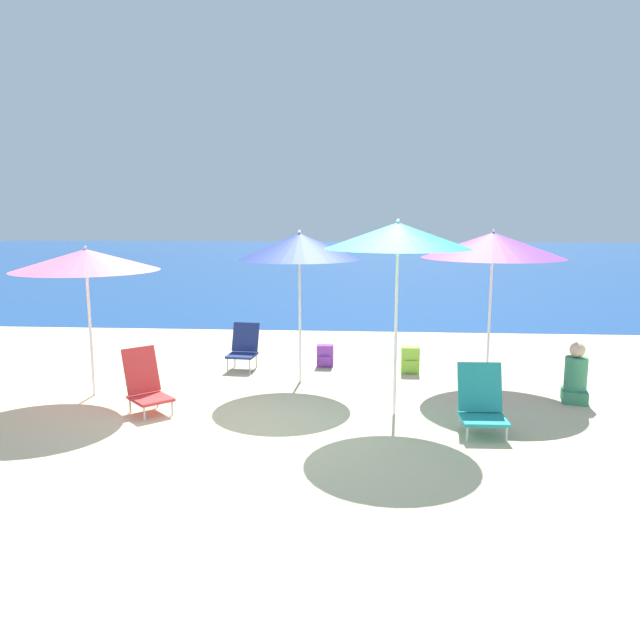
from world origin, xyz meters
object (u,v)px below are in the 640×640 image
at_px(beach_umbrella_purple, 493,245).
at_px(water_bottle, 468,397).
at_px(beach_chair_navy, 244,346).
at_px(person_seated_near, 576,377).
at_px(beach_umbrella_teal, 398,236).
at_px(backpack_purple, 325,356).
at_px(beach_chair_teal, 481,402).
at_px(backpack_lime, 410,360).
at_px(beach_umbrella_navy, 300,246).
at_px(beach_umbrella_pink, 86,260).
at_px(beach_chair_red, 146,384).

xyz_separation_m(beach_umbrella_purple, water_bottle, (-0.45, -1.16, -1.86)).
height_order(beach_chair_navy, water_bottle, beach_chair_navy).
bearing_deg(person_seated_near, water_bottle, -157.52).
height_order(beach_umbrella_teal, backpack_purple, beach_umbrella_teal).
height_order(beach_chair_teal, backpack_lime, beach_chair_teal).
relative_size(beach_umbrella_purple, person_seated_near, 2.78).
bearing_deg(water_bottle, beach_chair_navy, 152.37).
height_order(beach_chair_navy, beach_chair_teal, beach_chair_teal).
height_order(beach_chair_teal, person_seated_near, person_seated_near).
bearing_deg(beach_umbrella_navy, water_bottle, -22.71).
relative_size(beach_umbrella_pink, person_seated_near, 2.54).
bearing_deg(beach_chair_teal, backpack_lime, 101.48).
bearing_deg(beach_umbrella_navy, beach_chair_navy, 142.49).
bearing_deg(beach_umbrella_pink, beach_chair_teal, -12.06).
height_order(backpack_purple, backpack_lime, backpack_lime).
xyz_separation_m(beach_umbrella_teal, beach_chair_teal, (0.93, -0.52, -1.81)).
xyz_separation_m(beach_umbrella_purple, backpack_lime, (-1.07, 0.42, -1.77)).
bearing_deg(beach_chair_teal, beach_chair_navy, 138.48).
bearing_deg(beach_umbrella_purple, person_seated_near, -44.18).
relative_size(beach_umbrella_purple, beach_chair_navy, 3.12).
distance_m(beach_chair_teal, water_bottle, 1.00).
bearing_deg(beach_umbrella_pink, beach_umbrella_teal, -7.53).
distance_m(beach_umbrella_pink, beach_umbrella_purple, 5.49).
relative_size(beach_umbrella_navy, backpack_lime, 5.41).
relative_size(beach_chair_teal, water_bottle, 2.84).
bearing_deg(beach_chair_navy, beach_chair_red, -103.52).
xyz_separation_m(beach_umbrella_pink, beach_umbrella_teal, (3.97, -0.53, 0.34)).
bearing_deg(beach_umbrella_pink, backpack_purple, 31.45).
xyz_separation_m(beach_umbrella_purple, beach_chair_teal, (-0.47, -2.13, -1.62)).
xyz_separation_m(beach_umbrella_teal, beach_chair_navy, (-2.25, 2.12, -1.80)).
xyz_separation_m(beach_chair_navy, beach_chair_red, (-0.78, -2.22, -0.00)).
height_order(backpack_lime, water_bottle, backpack_lime).
distance_m(beach_umbrella_purple, beach_chair_teal, 2.72).
relative_size(beach_umbrella_navy, beach_umbrella_teal, 0.93).
xyz_separation_m(person_seated_near, water_bottle, (-1.39, -0.25, -0.22)).
distance_m(beach_umbrella_navy, water_bottle, 3.05).
xyz_separation_m(beach_umbrella_pink, beach_chair_teal, (4.91, -1.05, -1.47)).
relative_size(beach_chair_red, backpack_lime, 1.94).
relative_size(beach_chair_red, backpack_purple, 2.26).
height_order(beach_umbrella_navy, beach_chair_teal, beach_umbrella_navy).
bearing_deg(beach_umbrella_pink, beach_chair_navy, 42.84).
height_order(beach_umbrella_teal, person_seated_near, beach_umbrella_teal).
bearing_deg(beach_umbrella_purple, beach_chair_teal, -102.40).
height_order(beach_chair_navy, backpack_purple, beach_chair_navy).
bearing_deg(beach_umbrella_navy, beach_umbrella_teal, -47.02).
relative_size(beach_chair_navy, backpack_lime, 1.74).
distance_m(beach_umbrella_navy, person_seated_near, 4.04).
relative_size(beach_umbrella_pink, beach_chair_navy, 2.84).
bearing_deg(beach_umbrella_navy, backpack_purple, 72.94).
distance_m(beach_umbrella_pink, water_bottle, 5.21).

